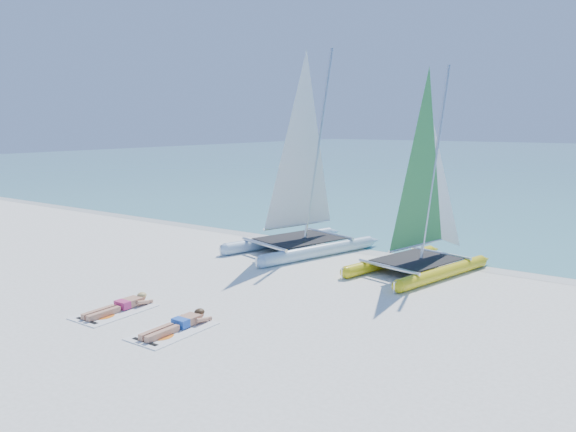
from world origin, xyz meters
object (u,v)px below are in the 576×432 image
Objects in this scene: catamaran_blue at (302,190)px; towel_a at (115,312)px; catamaran_yellow at (428,205)px; sunbather_b at (179,323)px; towel_b at (173,331)px; sunbather_a at (121,305)px.

towel_a is (-0.04, -7.77, -2.11)m from catamaran_blue.
catamaran_blue is at bearing -165.92° from catamaran_yellow.
catamaran_yellow is 8.29m from sunbather_b.
catamaran_blue reaches higher than towel_b.
catamaran_blue is at bearing 89.74° from towel_a.
sunbather_b is (-0.00, 0.19, 0.11)m from towel_b.
towel_a is at bearing 177.94° from towel_b.
catamaran_blue is 4.11× the size of sunbather_b.
sunbather_a is at bearing 177.94° from sunbather_b.
catamaran_blue reaches higher than sunbather_b.
sunbather_a and sunbather_b have the same top height.
catamaran_blue is 8.35m from towel_b.
towel_a is 2.01m from sunbather_b.
sunbather_b is (1.97, -7.65, -2.00)m from catamaran_blue.
catamaran_blue is at bearing 104.10° from towel_b.
sunbather_b is (2.00, 0.12, 0.11)m from towel_a.
towel_a is 2.01m from towel_b.
towel_a is at bearing -106.36° from catamaran_yellow.
sunbather_b is (2.00, -0.07, 0.00)m from sunbather_a.
towel_b is at bearing -59.23° from catamaran_blue.
sunbather_a reaches higher than towel_a.
sunbather_a is (0.00, 0.19, 0.11)m from towel_a.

